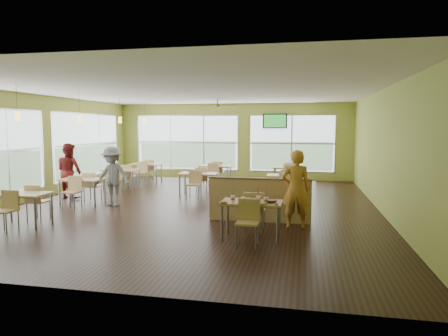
{
  "coord_description": "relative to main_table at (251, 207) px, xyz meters",
  "views": [
    {
      "loc": [
        3.0,
        -10.78,
        2.24
      ],
      "look_at": [
        1.01,
        -0.87,
        1.18
      ],
      "focal_mm": 32.0,
      "sensor_mm": 36.0,
      "label": 1
    }
  ],
  "objects": [
    {
      "name": "food_basket",
      "position": [
        0.39,
        -0.04,
        0.15
      ],
      "size": [
        0.23,
        0.23,
        0.05
      ],
      "color": "black",
      "rests_on": "main_table"
    },
    {
      "name": "patron_maroon",
      "position": [
        -6.13,
        3.33,
        0.23
      ],
      "size": [
        1.01,
        0.91,
        1.72
      ],
      "primitive_type": "imported",
      "rotation": [
        0.0,
        0.0,
        2.78
      ],
      "color": "maroon",
      "rests_on": "floor"
    },
    {
      "name": "man_plaid",
      "position": [
        0.85,
        1.01,
        0.24
      ],
      "size": [
        0.66,
        0.46,
        1.73
      ],
      "primitive_type": "imported",
      "rotation": [
        0.0,
        0.0,
        3.22
      ],
      "color": "#CA5D16",
      "rests_on": "floor"
    },
    {
      "name": "cup_blue",
      "position": [
        -0.36,
        -0.13,
        0.19
      ],
      "size": [
        0.09,
        0.09,
        0.34
      ],
      "color": "white",
      "rests_on": "main_table"
    },
    {
      "name": "half_wall_divider",
      "position": [
        0.0,
        1.45,
        -0.11
      ],
      "size": [
        2.4,
        0.14,
        1.04
      ],
      "color": "#DCB776",
      "rests_on": "floor"
    },
    {
      "name": "cup_red_far",
      "position": [
        0.3,
        -0.15,
        0.18
      ],
      "size": [
        0.09,
        0.09,
        0.32
      ],
      "color": "white",
      "rests_on": "main_table"
    },
    {
      "name": "tv_backwall",
      "position": [
        -0.2,
        8.9,
        1.82
      ],
      "size": [
        1.0,
        0.07,
        0.6
      ],
      "color": "black",
      "rests_on": "wall_back"
    },
    {
      "name": "wrapper_right",
      "position": [
        0.27,
        -0.3,
        0.14
      ],
      "size": [
        0.16,
        0.14,
        0.04
      ],
      "primitive_type": "ellipsoid",
      "rotation": [
        0.0,
        0.0,
        -0.1
      ],
      "color": "#A17A4E",
      "rests_on": "main_table"
    },
    {
      "name": "cup_red_near",
      "position": [
        0.15,
        -0.07,
        0.19
      ],
      "size": [
        0.09,
        0.09,
        0.34
      ],
      "color": "white",
      "rests_on": "main_table"
    },
    {
      "name": "cup_yellow",
      "position": [
        -0.14,
        -0.2,
        0.18
      ],
      "size": [
        0.09,
        0.09,
        0.32
      ],
      "color": "white",
      "rests_on": "main_table"
    },
    {
      "name": "wrapper_left",
      "position": [
        -0.51,
        -0.3,
        0.14
      ],
      "size": [
        0.22,
        0.2,
        0.05
      ],
      "primitive_type": "ellipsoid",
      "rotation": [
        0.0,
        0.0,
        -0.26
      ],
      "color": "#A17A4E",
      "rests_on": "main_table"
    },
    {
      "name": "patron_grey",
      "position": [
        -4.28,
        2.52,
        0.2
      ],
      "size": [
        1.12,
        0.69,
        1.67
      ],
      "primitive_type": "imported",
      "rotation": [
        0.0,
        0.0,
        -0.07
      ],
      "color": "slate",
      "rests_on": "floor"
    },
    {
      "name": "wrapper_mid",
      "position": [
        -0.08,
        0.12,
        0.15
      ],
      "size": [
        0.27,
        0.25,
        0.05
      ],
      "primitive_type": "ellipsoid",
      "rotation": [
        0.0,
        0.0,
        0.29
      ],
      "color": "#A17A4E",
      "rests_on": "main_table"
    },
    {
      "name": "pendant_lights",
      "position": [
        -5.2,
        3.68,
        1.82
      ],
      "size": [
        0.11,
        7.31,
        0.86
      ],
      "color": "#2D2119",
      "rests_on": "ceiling"
    },
    {
      "name": "dining_tables",
      "position": [
        -3.05,
        4.71,
        -0.0
      ],
      "size": [
        6.92,
        8.72,
        0.87
      ],
      "color": "#DCB776",
      "rests_on": "floor"
    },
    {
      "name": "ceiling_fan",
      "position": [
        -2.0,
        6.0,
        2.32
      ],
      "size": [
        1.25,
        1.25,
        0.29
      ],
      "color": "#2D2119",
      "rests_on": "ceiling"
    },
    {
      "name": "room",
      "position": [
        -2.0,
        3.0,
        0.97
      ],
      "size": [
        12.0,
        12.04,
        3.2
      ],
      "color": "black",
      "rests_on": "ground"
    },
    {
      "name": "main_table",
      "position": [
        0.0,
        0.0,
        0.0
      ],
      "size": [
        1.22,
        1.52,
        0.87
      ],
      "color": "#DCB776",
      "rests_on": "floor"
    },
    {
      "name": "window_bays",
      "position": [
        -4.65,
        6.08,
        0.85
      ],
      "size": [
        9.24,
        10.24,
        2.38
      ],
      "color": "white",
      "rests_on": "room"
    },
    {
      "name": "ketchup_cup",
      "position": [
        0.51,
        -0.27,
        0.13
      ],
      "size": [
        0.06,
        0.06,
        0.02
      ],
      "primitive_type": "cylinder",
      "color": "#B10800",
      "rests_on": "main_table"
    }
  ]
}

